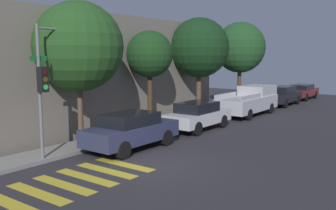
{
  "coord_description": "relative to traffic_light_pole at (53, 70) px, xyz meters",
  "views": [
    {
      "loc": [
        -9.99,
        -8.26,
        3.87
      ],
      "look_at": [
        3.92,
        2.1,
        1.6
      ],
      "focal_mm": 40.0,
      "sensor_mm": 36.0,
      "label": 1
    }
  ],
  "objects": [
    {
      "name": "building_row",
      "position": [
        1.48,
        4.84,
        -0.38
      ],
      "size": [
        26.0,
        6.0,
        5.98
      ],
      "primitive_type": "cube",
      "color": "slate",
      "rests_on": "ground"
    },
    {
      "name": "ground_plane",
      "position": [
        1.48,
        -3.37,
        -3.36
      ],
      "size": [
        60.0,
        60.0,
        0.0
      ],
      "primitive_type": "plane",
      "color": "#2D2B30"
    },
    {
      "name": "tree_near_corner",
      "position": [
        1.87,
        0.75,
        0.9
      ],
      "size": [
        3.76,
        3.76,
        6.15
      ],
      "color": "brown",
      "rests_on": "ground"
    },
    {
      "name": "tree_behind_truck",
      "position": [
        17.03,
        0.75,
        1.13
      ],
      "size": [
        3.72,
        3.72,
        6.37
      ],
      "color": "#4C3823",
      "rests_on": "ground"
    },
    {
      "name": "sedan_near_corner",
      "position": [
        2.83,
        -1.27,
        -2.55
      ],
      "size": [
        4.36,
        1.79,
        1.54
      ],
      "color": "#2D3351",
      "rests_on": "ground"
    },
    {
      "name": "tree_far_end",
      "position": [
        11.35,
        0.75,
        1.01
      ],
      "size": [
        3.68,
        3.68,
        6.23
      ],
      "color": "brown",
      "rests_on": "ground"
    },
    {
      "name": "pickup_truck",
      "position": [
        14.47,
        -1.27,
        -2.41
      ],
      "size": [
        5.6,
        2.03,
        1.88
      ],
      "color": "#BCBCC1",
      "rests_on": "ground"
    },
    {
      "name": "tree_midblock",
      "position": [
        6.53,
        0.75,
        0.57
      ],
      "size": [
        2.42,
        2.42,
        5.19
      ],
      "color": "#42301E",
      "rests_on": "ground"
    },
    {
      "name": "traffic_light_pole",
      "position": [
        0.0,
        0.0,
        0.0
      ],
      "size": [
        2.64,
        0.56,
        5.01
      ],
      "color": "slate",
      "rests_on": "ground"
    },
    {
      "name": "sedan_tail_of_row",
      "position": [
        25.68,
        -1.27,
        -2.63
      ],
      "size": [
        4.55,
        1.77,
        1.35
      ],
      "color": "maroon",
      "rests_on": "ground"
    },
    {
      "name": "crosswalk",
      "position": [
        -1.65,
        -2.57,
        -3.36
      ],
      "size": [
        5.78,
        2.6,
        0.0
      ],
      "color": "gold",
      "rests_on": "ground"
    },
    {
      "name": "sedan_far_end",
      "position": [
        20.44,
        -1.27,
        -2.56
      ],
      "size": [
        4.57,
        1.87,
        1.53
      ],
      "color": "black",
      "rests_on": "ground"
    },
    {
      "name": "sidewalk",
      "position": [
        1.48,
        0.64,
        -3.29
      ],
      "size": [
        26.0,
        1.61,
        0.14
      ],
      "primitive_type": "cube",
      "color": "gray",
      "rests_on": "ground"
    },
    {
      "name": "sedan_middle",
      "position": [
        8.03,
        -1.27,
        -2.58
      ],
      "size": [
        4.23,
        1.76,
        1.48
      ],
      "color": "silver",
      "rests_on": "ground"
    }
  ]
}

